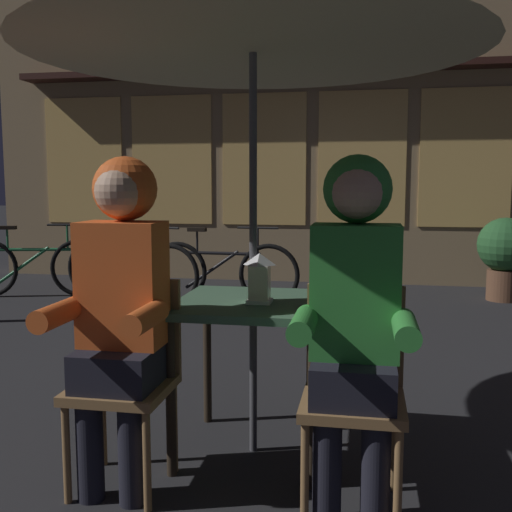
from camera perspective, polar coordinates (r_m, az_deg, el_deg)
The scene contains 13 objects.
ground_plane at distance 3.07m, azimuth -0.26°, elevation -17.88°, with size 60.00×60.00×0.00m, color #232326.
cafe_table at distance 2.87m, azimuth -0.26°, elevation -6.21°, with size 0.72×0.72×0.74m.
patio_umbrella at distance 2.90m, azimuth -0.28°, elevation 22.32°, with size 2.10×2.10×2.31m.
lantern at distance 2.76m, azimuth 0.34°, elevation -1.98°, with size 0.11×0.11×0.23m.
chair_left at distance 2.69m, azimuth -12.02°, elevation -10.49°, with size 0.40×0.40×0.87m.
chair_right at distance 2.50m, azimuth 9.22°, elevation -11.77°, with size 0.40×0.40×0.87m.
person_left_hooded at distance 2.56m, azimuth -12.70°, elevation -3.19°, with size 0.45×0.56×1.40m.
person_right_hooded at distance 2.36m, azimuth 9.35°, elevation -3.97°, with size 0.45×0.56×1.40m.
shopfront_building at distance 8.34m, azimuth 10.21°, elevation 19.22°, with size 10.00×0.93×6.20m.
bicycle_nearest at distance 7.31m, azimuth -20.27°, elevation -0.96°, with size 1.65×0.40×0.84m.
bicycle_second at distance 6.71m, azimuth -11.80°, elevation -1.34°, with size 1.66×0.39×0.84m.
bicycle_third at distance 6.50m, azimuth -3.20°, elevation -1.47°, with size 1.68×0.13×0.84m.
potted_plant at distance 7.17m, azimuth 22.49°, elevation 0.38°, with size 0.60×0.60×0.92m.
Camera 1 is at (0.51, -2.74, 1.29)m, focal length 42.30 mm.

